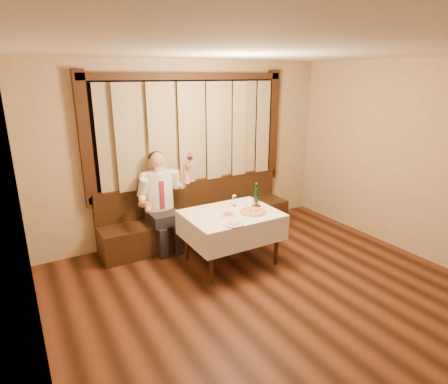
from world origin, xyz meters
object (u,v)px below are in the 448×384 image
dining_table (231,220)px  banquette (199,219)px  pasta_red (228,213)px  pasta_cream (233,222)px  seated_man (161,195)px  pizza (253,212)px  cruet_caddy (256,205)px  green_bottle (256,195)px

dining_table → banquette: bearing=90.0°
pasta_red → pasta_cream: bearing=-110.3°
seated_man → pizza: bearing=-50.3°
banquette → pasta_cream: banquette is taller
dining_table → pasta_red: pasta_red is taller
pasta_cream → cruet_caddy: bearing=31.3°
pasta_red → green_bottle: (0.59, 0.20, 0.10)m
pasta_cream → green_bottle: 0.89m
pizza → pasta_red: bearing=163.4°
dining_table → green_bottle: size_ratio=4.02×
banquette → pizza: size_ratio=8.56×
pizza → green_bottle: (0.26, 0.30, 0.12)m
green_bottle → seated_man: seated_man is taller
dining_table → cruet_caddy: (0.41, -0.01, 0.15)m
dining_table → green_bottle: bearing=15.1°
banquette → cruet_caddy: size_ratio=25.90×
dining_table → green_bottle: green_bottle is taller
pasta_cream → green_bottle: size_ratio=0.80×
pizza → seated_man: 1.43m
dining_table → pasta_red: size_ratio=5.54×
pizza → pasta_red: (-0.33, 0.10, 0.02)m
dining_table → cruet_caddy: size_ratio=10.28×
pizza → green_bottle: size_ratio=1.18×
banquette → pasta_red: size_ratio=13.95×
banquette → pasta_cream: size_ratio=12.60×
cruet_caddy → seated_man: 1.43m
banquette → dining_table: size_ratio=2.52×
pasta_cream → seated_man: bearing=109.3°
dining_table → pasta_cream: (-0.20, -0.38, 0.14)m
green_bottle → cruet_caddy: green_bottle is taller
banquette → cruet_caddy: bearing=-68.3°
dining_table → pasta_red: bearing=-142.9°
banquette → pasta_red: bearing=-94.4°
green_bottle → seated_man: (-1.17, 0.79, -0.03)m
dining_table → green_bottle: 0.58m
banquette → green_bottle: (0.51, -0.89, 0.58)m
pasta_cream → green_bottle: (0.71, 0.52, 0.10)m
pasta_cream → green_bottle: bearing=36.1°
green_bottle → pasta_cream: bearing=-143.9°
pasta_red → dining_table: bearing=37.1°
dining_table → seated_man: seated_man is taller
pasta_red → green_bottle: 0.64m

